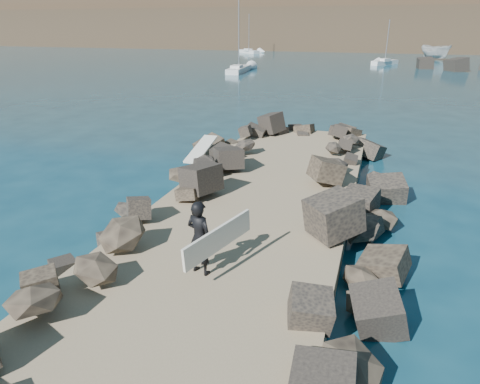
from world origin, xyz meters
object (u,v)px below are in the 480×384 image
(surfer_with_board, at_px, (202,238))
(surfboard_resting, at_px, (201,152))
(boat_imported, at_px, (436,52))
(sailboat_e, at_px, (249,51))

(surfer_with_board, bearing_deg, surfboard_resting, 113.09)
(boat_imported, relative_size, sailboat_e, 0.84)
(surfer_with_board, distance_m, sailboat_e, 89.06)
(surfer_with_board, height_order, sailboat_e, sailboat_e)
(boat_imported, height_order, surfer_with_board, boat_imported)
(surfer_with_board, bearing_deg, sailboat_e, 106.24)
(surfboard_resting, xyz_separation_m, surfer_with_board, (3.34, -7.84, 0.45))
(surfer_with_board, bearing_deg, boat_imported, 81.41)
(boat_imported, distance_m, surfer_with_board, 79.72)
(surfboard_resting, distance_m, sailboat_e, 80.61)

